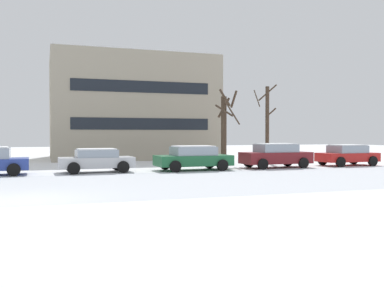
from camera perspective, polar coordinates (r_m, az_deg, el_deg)
ground_plane at (r=14.42m, az=-21.86°, el=-7.03°), size 120.00×120.00×0.00m
road_surface at (r=18.18m, az=-21.17°, el=-5.31°), size 80.00×9.59×0.00m
parked_car_silver at (r=24.08m, az=-12.37°, el=-2.05°), size 3.96×2.09×1.29m
parked_car_green at (r=24.92m, az=0.17°, el=-1.79°), size 4.34×2.24×1.41m
parked_car_maroon at (r=27.26m, az=10.89°, el=-1.46°), size 4.35×2.06×1.50m
parked_car_red at (r=30.41m, az=19.63°, el=-1.34°), size 3.97×2.11×1.38m
tree_far_mid at (r=29.60m, az=4.27°, el=2.39°), size 1.85×1.66×5.09m
tree_far_left at (r=31.74m, az=9.78°, el=2.80°), size 1.89×1.57×5.70m
building_far_right at (r=38.62m, az=-8.01°, el=4.65°), size 13.42×9.75×8.66m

